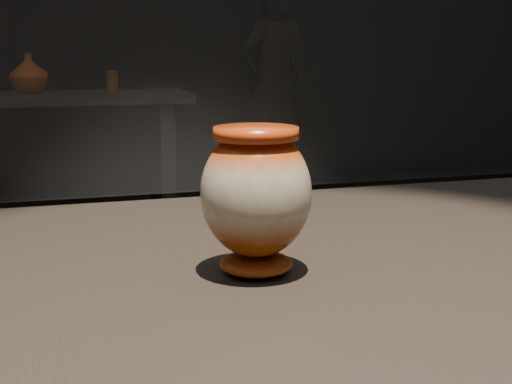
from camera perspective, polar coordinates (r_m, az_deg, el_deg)
main_vase at (r=0.82m, az=-0.00°, el=-0.21°), size 0.14×0.14×0.17m
back_shelf at (r=4.14m, az=-19.32°, el=3.76°), size 2.00×0.60×0.90m
back_vase_mid at (r=4.12m, az=-17.72°, el=9.02°), size 0.25×0.25×0.21m
back_vase_right at (r=4.09m, az=-11.39°, el=8.65°), size 0.07×0.07×0.12m
visitor at (r=5.49m, az=1.41°, el=8.27°), size 0.70×0.58×1.66m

